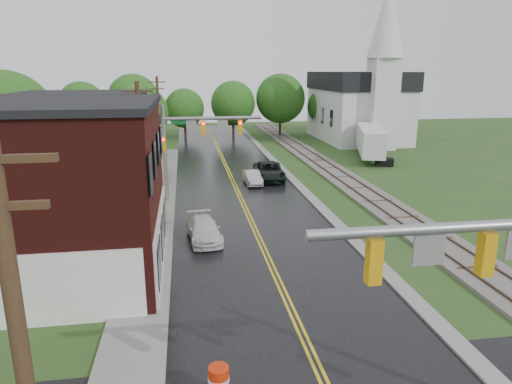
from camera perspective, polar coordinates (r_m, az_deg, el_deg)
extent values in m
cube|color=black|center=(38.34, -2.50, 0.44)|extent=(10.00, 90.00, 0.02)
cube|color=gray|center=(44.01, 3.77, 2.33)|extent=(0.80, 70.00, 0.12)
cube|color=gray|center=(33.38, -12.16, -2.11)|extent=(2.40, 50.00, 0.12)
cube|color=#40110D|center=(24.12, -29.05, -0.42)|extent=(14.00, 10.00, 8.00)
cube|color=silver|center=(23.39, -11.77, -5.67)|extent=(0.10, 9.50, 3.00)
cube|color=tan|center=(34.22, -20.43, 3.22)|extent=(8.00, 7.00, 6.40)
cube|color=#3F0F0C|center=(42.95, -16.72, 4.40)|extent=(7.00, 6.00, 4.40)
cube|color=silver|center=(66.68, 12.50, 9.38)|extent=(10.00, 16.00, 7.00)
cube|color=black|center=(66.42, 12.73, 13.41)|extent=(10.40, 16.40, 2.40)
cube|color=silver|center=(59.16, 15.42, 10.47)|extent=(3.20, 3.20, 11.00)
cone|color=silver|center=(59.31, 16.13, 20.13)|extent=(4.40, 4.40, 9.00)
cube|color=#59544C|center=(45.20, 9.48, 2.62)|extent=(3.20, 80.00, 0.20)
cube|color=#4C3828|center=(44.95, 8.62, 2.77)|extent=(0.10, 80.00, 0.12)
cube|color=#4C3828|center=(45.40, 10.35, 2.82)|extent=(0.10, 80.00, 0.12)
cylinder|color=gray|center=(11.29, 24.21, -4.04)|extent=(7.20, 0.26, 0.26)
cube|color=orange|center=(11.92, 26.79, -6.95)|extent=(0.32, 0.30, 1.05)
cube|color=orange|center=(10.60, 14.51, -8.42)|extent=(0.32, 0.30, 1.05)
cube|color=gray|center=(11.09, 20.79, -6.77)|extent=(0.75, 0.06, 0.75)
cylinder|color=gray|center=(34.45, -11.32, 4.63)|extent=(0.28, 0.28, 7.20)
cylinder|color=gray|center=(34.12, -5.43, 9.17)|extent=(7.20, 0.26, 0.26)
cube|color=orange|center=(34.16, -6.62, 7.96)|extent=(0.32, 0.30, 1.05)
cube|color=orange|center=(34.38, -2.01, 8.09)|extent=(0.32, 0.30, 1.05)
cube|color=gray|center=(34.12, -8.09, 8.24)|extent=(0.75, 0.06, 0.75)
cube|color=gray|center=(34.23, -4.19, 8.37)|extent=(0.75, 0.06, 0.75)
cube|color=#0C5926|center=(34.09, -9.33, 8.61)|extent=(1.40, 0.04, 0.30)
sphere|color=#FF0C0C|center=(33.95, -6.62, 8.48)|extent=(0.20, 0.20, 0.20)
cylinder|color=#382616|center=(29.47, -14.10, 4.52)|extent=(0.28, 0.28, 9.00)
cube|color=#382616|center=(29.04, -14.60, 12.11)|extent=(1.80, 0.12, 0.12)
cube|color=#382616|center=(29.08, -14.51, 10.73)|extent=(1.40, 0.12, 0.12)
cylinder|color=#382616|center=(51.22, -12.03, 8.93)|extent=(0.28, 0.28, 9.00)
cube|color=#382616|center=(50.98, -12.28, 13.29)|extent=(1.80, 0.12, 0.12)
cube|color=#382616|center=(51.00, -12.23, 12.50)|extent=(1.40, 0.12, 0.12)
cylinder|color=black|center=(42.06, -28.06, 2.37)|extent=(0.36, 0.36, 3.42)
sphere|color=#1A4C15|center=(41.48, -28.77, 8.01)|extent=(7.60, 7.60, 7.60)
sphere|color=#1A4C15|center=(40.97, -28.04, 7.09)|extent=(5.32, 5.32, 5.32)
cylinder|color=black|center=(48.64, -20.58, 4.24)|extent=(0.36, 0.36, 2.70)
sphere|color=#1A4C15|center=(48.19, -20.94, 8.09)|extent=(6.00, 6.00, 6.00)
sphere|color=#1A4C15|center=(47.73, -20.26, 7.46)|extent=(4.20, 4.20, 4.20)
cylinder|color=black|center=(53.74, -14.11, 5.78)|extent=(0.36, 0.36, 2.88)
sphere|color=#1A4C15|center=(53.32, -14.35, 9.52)|extent=(6.40, 6.40, 6.40)
sphere|color=#1A4C15|center=(52.93, -13.69, 8.91)|extent=(4.48, 4.48, 4.48)
imported|color=black|center=(41.24, 1.61, 2.60)|extent=(3.03, 5.81, 1.56)
imported|color=#A7A7AC|center=(39.60, -0.46, 1.81)|extent=(1.44, 3.65, 1.18)
imported|color=silver|center=(26.81, -6.55, -4.72)|extent=(2.17, 4.47, 1.25)
cube|color=black|center=(49.26, 15.75, 3.64)|extent=(2.04, 1.67, 0.80)
cylinder|color=gray|center=(55.37, 12.89, 5.03)|extent=(0.16, 0.16, 0.80)
cube|color=silver|center=(52.63, 14.07, 6.38)|extent=(5.48, 11.01, 2.70)
cylinder|color=red|center=(14.83, -4.66, -22.75)|extent=(0.70, 0.70, 1.11)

